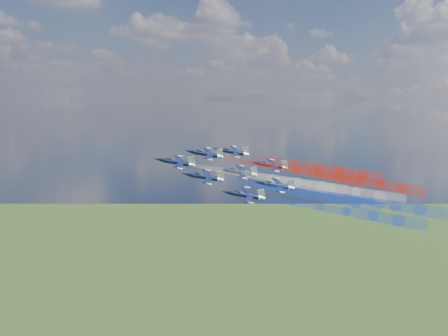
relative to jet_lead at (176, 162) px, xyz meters
name	(u,v)px	position (x,y,z in m)	size (l,w,h in m)	color
jet_lead	(176,162)	(0.00, 0.00, 0.00)	(10.66, 13.33, 3.55)	black
trail_lead	(273,179)	(28.87, -10.05, -5.71)	(4.44, 50.42, 4.44)	white
jet_inner_left	(205,177)	(4.94, -10.50, -3.58)	(10.66, 13.33, 3.55)	black
trail_inner_left	(304,194)	(33.80, -20.55, -9.29)	(4.44, 50.42, 4.44)	blue
jet_inner_right	(206,154)	(12.30, 5.11, 1.58)	(10.66, 13.33, 3.55)	black
trail_inner_right	(296,170)	(41.17, -4.94, -4.14)	(4.44, 50.42, 4.44)	red
jet_outer_left	(245,195)	(13.28, -20.67, -8.08)	(10.66, 13.33, 3.55)	black
trail_outer_left	(346,212)	(42.15, -30.72, -13.79)	(4.44, 50.42, 4.44)	blue
jet_center_third	(240,172)	(19.23, -5.68, -3.56)	(10.66, 13.33, 3.55)	black
trail_center_third	(332,188)	(48.10, -15.74, -9.27)	(4.44, 50.42, 4.44)	white
jet_outer_right	(233,152)	(24.72, 10.06, 1.32)	(10.66, 13.33, 3.55)	black
trail_outer_right	(317,167)	(53.59, 0.00, -4.39)	(4.44, 50.42, 4.44)	red
jet_rear_left	(276,185)	(26.29, -16.37, -6.76)	(10.66, 13.33, 3.55)	black
trail_rear_left	(371,201)	(55.16, -26.43, -12.48)	(4.44, 50.42, 4.44)	blue
jet_rear_right	(271,165)	(33.89, -0.64, -2.75)	(10.66, 13.33, 3.55)	black
trail_rear_right	(357,180)	(62.76, -10.69, -8.46)	(4.44, 50.42, 4.44)	red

